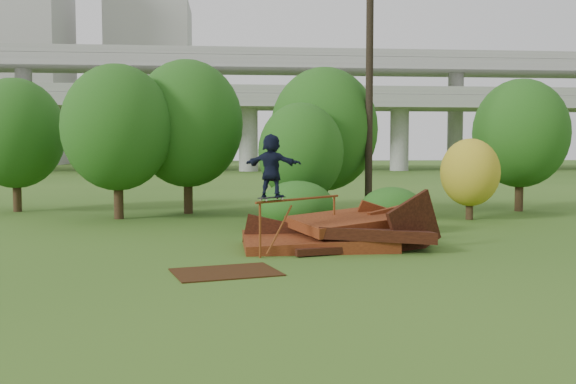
{
  "coord_description": "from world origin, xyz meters",
  "views": [
    {
      "loc": [
        -2.4,
        -15.04,
        2.8
      ],
      "look_at": [
        -0.8,
        2.0,
        1.6
      ],
      "focal_mm": 40.0,
      "sensor_mm": 36.0,
      "label": 1
    }
  ],
  "objects": [
    {
      "name": "skater",
      "position": [
        -1.29,
        1.31,
        2.33
      ],
      "size": [
        1.56,
        1.04,
        1.62
      ],
      "primitive_type": "imported",
      "rotation": [
        0.0,
        0.0,
        2.73
      ],
      "color": "black",
      "rests_on": "skateboard"
    },
    {
      "name": "tree_6",
      "position": [
        -11.53,
        13.69,
        3.4
      ],
      "size": [
        4.14,
        4.14,
        5.78
      ],
      "color": "black",
      "rests_on": "ground"
    },
    {
      "name": "grind_rail",
      "position": [
        -0.49,
        2.02,
        1.1
      ],
      "size": [
        2.49,
        2.21,
        1.44
      ],
      "color": "brown",
      "rests_on": "ground"
    },
    {
      "name": "freeway_overpass",
      "position": [
        0.0,
        62.92,
        10.32
      ],
      "size": [
        160.0,
        15.0,
        13.7
      ],
      "color": "gray",
      "rests_on": "ground"
    },
    {
      "name": "shrub_right",
      "position": [
        2.95,
        5.48,
        0.75
      ],
      "size": [
        2.12,
        1.94,
        1.5
      ],
      "primitive_type": "ellipsoid",
      "color": "#225216",
      "rests_on": "ground"
    },
    {
      "name": "tree_0",
      "position": [
        -6.66,
        10.38,
        3.55
      ],
      "size": [
        4.26,
        4.26,
        6.01
      ],
      "color": "black",
      "rests_on": "ground"
    },
    {
      "name": "tree_3",
      "position": [
        1.48,
        10.72,
        3.52
      ],
      "size": [
        4.34,
        4.34,
        6.02
      ],
      "color": "black",
      "rests_on": "ground"
    },
    {
      "name": "tree_1",
      "position": [
        -4.08,
        12.21,
        3.78
      ],
      "size": [
        4.64,
        4.64,
        6.45
      ],
      "color": "black",
      "rests_on": "ground"
    },
    {
      "name": "skateboard",
      "position": [
        -1.29,
        1.31,
        1.51
      ],
      "size": [
        0.75,
        0.7,
        0.08
      ],
      "rotation": [
        0.0,
        0.0,
        0.72
      ],
      "color": "black",
      "rests_on": "grind_rail"
    },
    {
      "name": "tree_2",
      "position": [
        0.27,
        8.28,
        2.61
      ],
      "size": [
        3.14,
        3.14,
        4.43
      ],
      "color": "black",
      "rests_on": "ground"
    },
    {
      "name": "tree_5",
      "position": [
        10.28,
        11.83,
        3.4
      ],
      "size": [
        4.1,
        4.1,
        5.77
      ],
      "color": "black",
      "rests_on": "ground"
    },
    {
      "name": "ground",
      "position": [
        0.0,
        0.0,
        0.0
      ],
      "size": [
        240.0,
        240.0,
        0.0
      ],
      "primitive_type": "plane",
      "color": "#2D5116",
      "rests_on": "ground"
    },
    {
      "name": "utility_pole",
      "position": [
        3.0,
        9.22,
        5.19
      ],
      "size": [
        1.4,
        0.28,
        10.23
      ],
      "color": "black",
      "rests_on": "ground"
    },
    {
      "name": "building_left",
      "position": [
        -38.0,
        95.0,
        17.5
      ],
      "size": [
        18.0,
        16.0,
        35.0
      ],
      "primitive_type": "cube",
      "color": "#9E9E99",
      "rests_on": "ground"
    },
    {
      "name": "tree_4",
      "position": [
        6.91,
        8.88,
        1.82
      ],
      "size": [
        2.27,
        2.27,
        3.14
      ],
      "color": "black",
      "rests_on": "ground"
    },
    {
      "name": "building_right",
      "position": [
        -16.0,
        102.0,
        14.0
      ],
      "size": [
        14.0,
        14.0,
        28.0
      ],
      "primitive_type": "cube",
      "color": "#9E9E99",
      "rests_on": "ground"
    },
    {
      "name": "flat_plate",
      "position": [
        -2.46,
        -0.84,
        0.01
      ],
      "size": [
        2.62,
        2.16,
        0.03
      ],
      "primitive_type": "cube",
      "rotation": [
        0.0,
        0.0,
        0.26
      ],
      "color": "#321B0A",
      "rests_on": "ground"
    },
    {
      "name": "scrap_pile",
      "position": [
        0.67,
        2.44,
        0.36
      ],
      "size": [
        5.6,
        3.22,
        1.98
      ],
      "color": "#44180C",
      "rests_on": "ground"
    },
    {
      "name": "shrub_left",
      "position": [
        -0.14,
        5.78,
        0.85
      ],
      "size": [
        2.46,
        2.27,
        1.7
      ],
      "primitive_type": "ellipsoid",
      "color": "#225216",
      "rests_on": "ground"
    }
  ]
}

